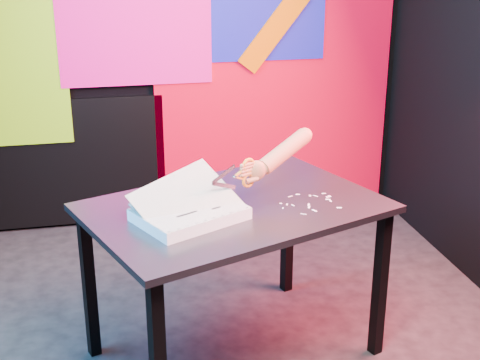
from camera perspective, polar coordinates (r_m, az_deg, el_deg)
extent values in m
cube|color=black|center=(3.37, -1.83, -13.02)|extent=(3.00, 3.00, 0.01)
cube|color=black|center=(4.33, -5.64, 13.54)|extent=(3.00, 0.01, 2.70)
cube|color=black|center=(1.45, 8.06, -0.01)|extent=(3.00, 0.01, 2.70)
cube|color=red|center=(4.51, 2.92, 7.41)|extent=(1.60, 0.02, 1.60)
cube|color=#1519A8|center=(4.38, 1.81, 15.00)|extent=(0.85, 0.02, 0.75)
cube|color=#EE0B84|center=(4.26, -8.99, 13.28)|extent=(0.95, 0.02, 0.80)
cube|color=#7DCD13|center=(4.34, -19.54, 9.15)|extent=(0.75, 0.02, 1.00)
cube|color=black|center=(4.48, -14.77, 1.36)|extent=(1.30, 0.02, 0.85)
cube|color=black|center=(3.13, -12.76, -8.74)|extent=(0.06, 0.06, 0.72)
cube|color=black|center=(3.13, 11.86, -8.67)|extent=(0.06, 0.06, 0.72)
cube|color=black|center=(3.60, 4.07, -4.25)|extent=(0.06, 0.06, 0.72)
cube|color=#37363D|center=(2.89, -0.47, -2.40)|extent=(1.45, 1.21, 0.03)
cube|color=white|center=(2.74, -4.30, -2.92)|extent=(0.50, 0.45, 0.05)
cube|color=white|center=(2.73, -4.32, -2.43)|extent=(0.50, 0.45, 0.00)
cube|color=white|center=(2.73, -4.32, -2.34)|extent=(0.49, 0.43, 0.13)
cube|color=white|center=(2.73, -4.58, -1.77)|extent=(0.49, 0.41, 0.22)
cylinder|color=#242427|center=(2.53, -6.06, -4.38)|extent=(0.01, 0.01, 0.00)
cylinder|color=#242427|center=(2.55, -5.27, -4.14)|extent=(0.01, 0.01, 0.00)
cylinder|color=#242427|center=(2.57, -4.49, -3.91)|extent=(0.01, 0.01, 0.00)
cylinder|color=#242427|center=(2.59, -3.73, -3.68)|extent=(0.01, 0.01, 0.00)
cylinder|color=#242427|center=(2.61, -2.97, -3.45)|extent=(0.01, 0.01, 0.00)
cylinder|color=#242427|center=(2.63, -2.23, -3.23)|extent=(0.01, 0.01, 0.00)
cylinder|color=#242427|center=(2.66, -1.50, -3.01)|extent=(0.01, 0.01, 0.00)
cylinder|color=#242427|center=(2.68, -0.79, -2.79)|extent=(0.01, 0.01, 0.00)
cylinder|color=#242427|center=(2.70, -0.09, -2.58)|extent=(0.01, 0.01, 0.00)
cylinder|color=#242427|center=(2.73, 0.60, -2.37)|extent=(0.01, 0.01, 0.00)
cylinder|color=#242427|center=(2.75, -9.20, -2.44)|extent=(0.01, 0.01, 0.00)
cylinder|color=#242427|center=(2.77, -8.45, -2.24)|extent=(0.01, 0.01, 0.00)
cylinder|color=#242427|center=(2.79, -7.71, -2.04)|extent=(0.01, 0.01, 0.00)
cylinder|color=#242427|center=(2.81, -6.98, -1.85)|extent=(0.01, 0.01, 0.00)
cylinder|color=#242427|center=(2.83, -6.26, -1.65)|extent=(0.01, 0.01, 0.00)
cylinder|color=#242427|center=(2.85, -5.55, -1.46)|extent=(0.01, 0.01, 0.00)
cylinder|color=#242427|center=(2.87, -4.85, -1.27)|extent=(0.01, 0.01, 0.00)
cylinder|color=#242427|center=(2.89, -4.16, -1.09)|extent=(0.01, 0.01, 0.00)
cylinder|color=#242427|center=(2.91, -3.48, -0.90)|extent=(0.01, 0.01, 0.00)
cylinder|color=#242427|center=(2.93, -2.82, -0.72)|extent=(0.01, 0.01, 0.00)
cube|color=black|center=(2.72, -6.66, -2.54)|extent=(0.07, 0.04, 0.00)
cube|color=black|center=(2.76, -4.32, -2.10)|extent=(0.05, 0.03, 0.00)
cube|color=black|center=(2.67, -4.56, -2.91)|extent=(0.09, 0.05, 0.00)
cube|color=black|center=(2.72, -2.04, -2.39)|extent=(0.04, 0.03, 0.00)
cube|color=#A3A4A9|center=(2.77, -1.40, 0.48)|extent=(0.11, 0.06, 0.07)
cube|color=#A3A4A9|center=(2.78, -1.39, -0.47)|extent=(0.11, 0.06, 0.07)
cylinder|color=#A3A4A9|center=(2.81, -0.44, 0.28)|extent=(0.02, 0.02, 0.01)
cube|color=orange|center=(2.83, -0.10, 0.19)|extent=(0.05, 0.03, 0.03)
cube|color=orange|center=(2.82, -0.10, 0.57)|extent=(0.05, 0.03, 0.03)
torus|color=orange|center=(2.85, 0.72, 1.24)|extent=(0.07, 0.05, 0.07)
torus|color=orange|center=(2.87, 0.71, 0.00)|extent=(0.07, 0.05, 0.07)
ellipsoid|color=#9D5E3C|center=(2.89, 1.39, 0.81)|extent=(0.09, 0.05, 0.09)
cylinder|color=#9D5E3C|center=(2.86, 0.71, 0.55)|extent=(0.07, 0.05, 0.02)
cylinder|color=#9D5E3C|center=(2.85, 0.72, 0.85)|extent=(0.06, 0.04, 0.02)
cylinder|color=#9D5E3C|center=(2.85, 0.72, 1.13)|extent=(0.06, 0.04, 0.02)
cylinder|color=#9D5E3C|center=(2.84, 0.72, 1.37)|extent=(0.05, 0.04, 0.02)
cylinder|color=#9D5E3C|center=(2.87, 1.06, 0.01)|extent=(0.06, 0.03, 0.03)
cylinder|color=#9D5E3C|center=(2.91, 2.02, 1.07)|extent=(0.07, 0.08, 0.06)
cylinder|color=#9D5E3C|center=(2.98, 3.82, 2.48)|extent=(0.28, 0.20, 0.17)
sphere|color=#9D5E3C|center=(3.05, 5.55, 3.83)|extent=(0.07, 0.07, 0.07)
cube|color=white|center=(2.90, 3.50, -2.01)|extent=(0.01, 0.01, 0.00)
cube|color=white|center=(3.00, 6.46, -1.36)|extent=(0.02, 0.02, 0.00)
cube|color=white|center=(2.86, 3.68, -2.41)|extent=(0.01, 0.01, 0.00)
cube|color=white|center=(3.00, 5.99, -1.33)|extent=(0.01, 0.02, 0.00)
cube|color=white|center=(2.89, 4.02, -2.10)|extent=(0.01, 0.02, 0.00)
cube|color=white|center=(2.88, 5.92, -2.31)|extent=(0.02, 0.03, 0.00)
cube|color=white|center=(2.90, 5.88, -2.13)|extent=(0.02, 0.03, 0.00)
cube|color=white|center=(3.00, 7.57, -1.44)|extent=(0.03, 0.02, 0.00)
cube|color=white|center=(3.00, 7.53, -1.40)|extent=(0.03, 0.02, 0.00)
cube|color=white|center=(2.84, 6.38, -2.61)|extent=(0.02, 0.03, 0.00)
cube|color=white|center=(2.89, 4.54, -2.16)|extent=(0.01, 0.02, 0.00)
cube|color=white|center=(3.03, 7.16, -1.15)|extent=(0.02, 0.01, 0.00)
cube|color=white|center=(2.96, 7.71, -1.75)|extent=(0.01, 0.03, 0.00)
cube|color=white|center=(2.80, 5.43, -2.90)|extent=(0.02, 0.02, 0.00)
cube|color=white|center=(2.98, 4.31, -1.40)|extent=(0.03, 0.02, 0.00)
cube|color=white|center=(2.97, 7.47, -1.64)|extent=(0.02, 0.01, 0.00)
cube|color=white|center=(3.01, 4.95, -1.23)|extent=(0.02, 0.01, 0.00)
cube|color=white|center=(2.89, 8.47, -2.35)|extent=(0.02, 0.01, 0.00)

